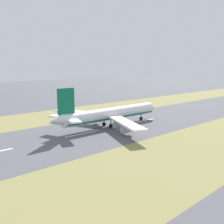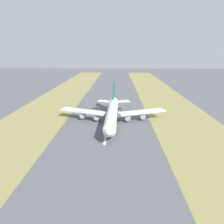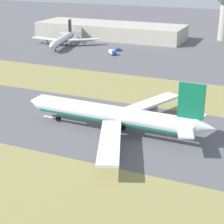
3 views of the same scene
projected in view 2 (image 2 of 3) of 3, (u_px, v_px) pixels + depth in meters
ground_plane at (108, 123)px, 124.90m from camera, size 800.00×800.00×0.00m
grass_median_west at (187, 124)px, 123.70m from camera, size 40.00×600.00×0.01m
grass_median_east at (30, 123)px, 126.10m from camera, size 40.00×600.00×0.01m
centreline_dash_near at (111, 101)px, 182.09m from camera, size 1.20×18.00×0.01m
centreline_dash_mid at (109, 114)px, 143.60m from camera, size 1.20×18.00×0.01m
centreline_dash_far at (106, 137)px, 105.12m from camera, size 1.20×18.00×0.01m
airplane_main_jet at (112, 113)px, 124.49m from camera, size 64.13×67.08×20.20m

